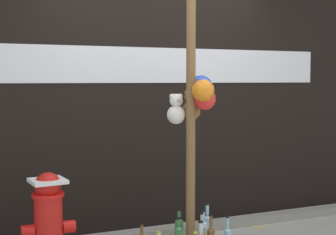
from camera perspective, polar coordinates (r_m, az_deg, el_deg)
name	(u,v)px	position (r m, az deg, el deg)	size (l,w,h in m)	color
building_wall	(150,42)	(5.31, -2.00, 8.48)	(10.00, 0.21, 3.82)	black
curb_strip	(168,232)	(5.09, 0.03, -12.63)	(8.00, 0.12, 0.08)	gray
memorial_post	(194,60)	(4.29, 2.91, 6.45)	(0.54, 0.42, 2.98)	brown
fire_hydrant	(48,218)	(4.27, -13.22, -10.89)	(0.43, 0.29, 0.78)	red
bottle_3	(179,233)	(4.66, 1.24, -12.74)	(0.08, 0.08, 0.37)	#337038
bottle_4	(207,229)	(4.76, 4.39, -12.31)	(0.07, 0.07, 0.40)	#93CCE0
bottle_9	(203,234)	(4.67, 3.95, -12.90)	(0.08, 0.08, 0.36)	#B2DBEA
litter_2	(259,227)	(5.44, 10.12, -11.99)	(0.14, 0.10, 0.01)	tan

